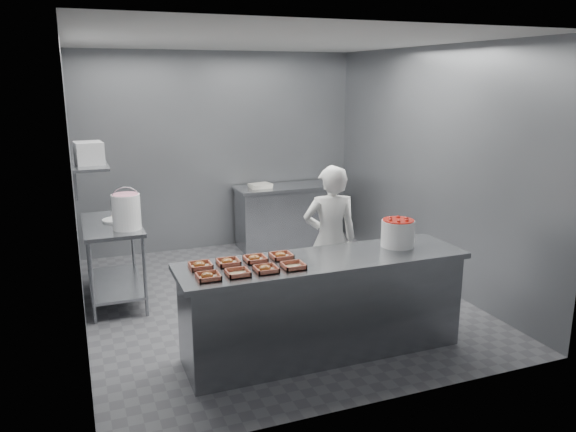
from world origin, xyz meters
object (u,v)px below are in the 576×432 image
Objects in this scene: tray_4 at (200,265)px; worker at (330,239)px; tray_5 at (228,262)px; glaze_bucket at (126,211)px; prep_table at (113,250)px; back_counter at (287,216)px; tray_3 at (293,266)px; service_counter at (323,306)px; tray_0 at (208,276)px; tray_7 at (281,256)px; tray_6 at (255,259)px; appliance at (89,153)px; tray_2 at (266,269)px; strawberry_tub at (398,232)px; tray_1 at (238,273)px.

worker reaches higher than tray_4.
glaze_bucket reaches higher than tray_5.
prep_table and back_counter have the same top height.
service_counter is at bearing 21.98° from tray_3.
tray_3 is (0.72, 0.00, -0.00)m from tray_0.
tray_3 is (-0.35, -0.14, 0.47)m from service_counter.
tray_5 reaches higher than prep_table.
tray_7 is 0.12× the size of worker.
appliance reaches higher than tray_6.
tray_7 is at bearing 49.52° from tray_2.
strawberry_tub is at bearing 10.97° from tray_3.
glaze_bucket is at bearing 146.02° from strawberry_tub.
tray_7 reaches higher than tray_1.
prep_table is 6.40× the size of tray_1.
tray_3 is (1.30, -2.09, 0.33)m from prep_table.
strawberry_tub is at bearing -40.77° from appliance.
glaze_bucket is at bearing -45.20° from appliance.
tray_4 and tray_7 have the same top height.
worker is 2.15m from glaze_bucket.
worker is (0.82, 0.71, -0.14)m from tray_7.
prep_table is at bearing 121.91° from tray_3.
glaze_bucket is at bearing 132.78° from service_counter.
prep_table is at bearing 114.35° from tray_5.
tray_0 is 1.88m from strawberry_tub.
tray_1 is at bearing -68.96° from glaze_bucket.
service_counter is at bearing -47.22° from glaze_bucket.
tray_2 is 1.41m from strawberry_tub.
tray_7 is (-0.00, 0.28, 0.00)m from tray_3.
back_counter is at bearing 20.52° from appliance.
prep_table is at bearing 113.76° from glaze_bucket.
appliance is (-0.75, 2.02, 0.76)m from tray_0.
tray_3 reaches higher than prep_table.
worker reaches higher than tray_6.
service_counter is 2.56m from prep_table.
tray_6 is 1.28m from worker.
tray_2 is at bearing -64.89° from appliance.
glaze_bucket is at bearing 111.04° from tray_1.
glaze_bucket is (-2.41, -1.62, 0.64)m from back_counter.
tray_2 is at bearing -90.00° from tray_6.
tray_6 is at bearing -59.67° from prep_table.
tray_5 is (-0.00, 0.28, 0.00)m from tray_1.
tray_0 is 1.00× the size of tray_5.
tray_0 is 0.72m from tray_3.
worker is 3.51× the size of glaze_bucket.
tray_5 is 1.00× the size of tray_7.
service_counter is 1.18m from tray_0.
appliance reaches higher than worker.
tray_1 is at bearing -149.48° from tray_7.
tray_5 is at bearing 40.23° from worker.
appliance is (-1.47, 2.02, 0.76)m from tray_3.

